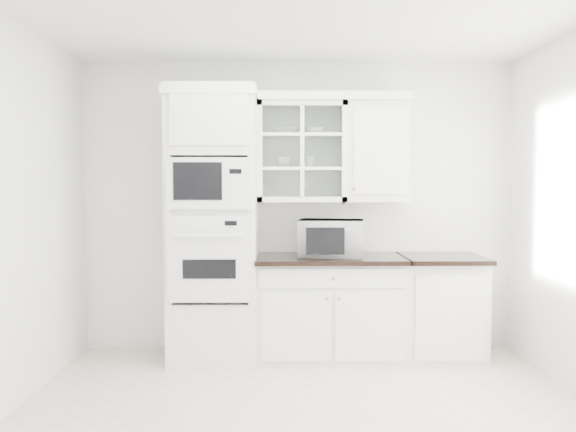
{
  "coord_description": "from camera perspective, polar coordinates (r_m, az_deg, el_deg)",
  "views": [
    {
      "loc": [
        -0.16,
        -3.53,
        1.56
      ],
      "look_at": [
        -0.1,
        1.05,
        1.3
      ],
      "focal_mm": 35.0,
      "sensor_mm": 36.0,
      "label": 1
    }
  ],
  "objects": [
    {
      "name": "upper_cabinet_solid",
      "position": [
        5.19,
        8.9,
        6.41
      ],
      "size": [
        0.55,
        0.33,
        0.9
      ],
      "primitive_type": "cube",
      "color": "white",
      "rests_on": "room_shell"
    },
    {
      "name": "crown_molding",
      "position": [
        5.15,
        0.21,
        11.91
      ],
      "size": [
        2.14,
        0.38,
        0.07
      ],
      "primitive_type": "cube",
      "color": "white",
      "rests_on": "room_shell"
    },
    {
      "name": "countertop_microwave",
      "position": [
        5.0,
        4.42,
        -2.23
      ],
      "size": [
        0.63,
        0.55,
        0.33
      ],
      "primitive_type": "imported",
      "rotation": [
        0.0,
        0.0,
        2.99
      ],
      "color": "white",
      "rests_on": "base_cabinet_run"
    },
    {
      "name": "cup_a",
      "position": [
        5.12,
        -0.35,
        5.48
      ],
      "size": [
        0.15,
        0.15,
        0.1
      ],
      "primitive_type": "imported",
      "rotation": [
        0.0,
        0.0,
        -0.22
      ],
      "color": "white",
      "rests_on": "upper_cabinet_glass"
    },
    {
      "name": "cup_b",
      "position": [
        5.11,
        2.21,
        5.51
      ],
      "size": [
        0.14,
        0.14,
        0.1
      ],
      "primitive_type": "imported",
      "rotation": [
        0.0,
        0.0,
        0.31
      ],
      "color": "white",
      "rests_on": "upper_cabinet_glass"
    },
    {
      "name": "oven_column",
      "position": [
        5.0,
        -7.53,
        -0.91
      ],
      "size": [
        0.76,
        0.68,
        2.4
      ],
      "color": "white",
      "rests_on": "ground"
    },
    {
      "name": "bowl_b",
      "position": [
        5.13,
        2.72,
        8.61
      ],
      "size": [
        0.22,
        0.22,
        0.06
      ],
      "primitive_type": "imported",
      "rotation": [
        0.0,
        0.0,
        -0.14
      ],
      "color": "white",
      "rests_on": "upper_cabinet_glass"
    },
    {
      "name": "base_cabinet_run",
      "position": [
        5.12,
        4.26,
        -9.15
      ],
      "size": [
        1.32,
        0.67,
        0.92
      ],
      "color": "white",
      "rests_on": "ground"
    },
    {
      "name": "extra_base_cabinet",
      "position": [
        5.3,
        15.23,
        -8.82
      ],
      "size": [
        0.72,
        0.67,
        0.92
      ],
      "color": "white",
      "rests_on": "ground"
    },
    {
      "name": "ground",
      "position": [
        3.86,
        1.79,
        -20.51
      ],
      "size": [
        4.0,
        3.5,
        0.01
      ],
      "primitive_type": "cube",
      "color": "beige",
      "rests_on": "ground"
    },
    {
      "name": "room_shell",
      "position": [
        3.97,
        1.56,
        6.41
      ],
      "size": [
        4.0,
        3.5,
        2.7
      ],
      "color": "white",
      "rests_on": "ground"
    },
    {
      "name": "bowl_a",
      "position": [
        5.13,
        -0.11,
        8.61
      ],
      "size": [
        0.27,
        0.27,
        0.06
      ],
      "primitive_type": "imported",
      "rotation": [
        0.0,
        0.0,
        -0.15
      ],
      "color": "white",
      "rests_on": "upper_cabinet_glass"
    },
    {
      "name": "upper_cabinet_glass",
      "position": [
        5.13,
        1.39,
        6.49
      ],
      "size": [
        0.8,
        0.33,
        0.9
      ],
      "color": "white",
      "rests_on": "room_shell"
    }
  ]
}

